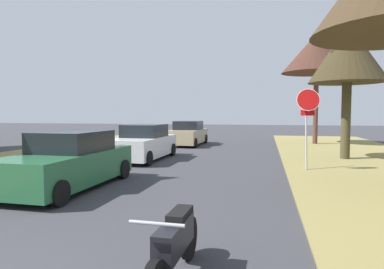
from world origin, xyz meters
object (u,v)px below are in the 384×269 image
object	(u,v)px
parked_sedan_tan	(188,134)
parked_motorcycle	(175,244)
stop_sign_far	(308,111)
street_tree_right_far	(317,53)
parked_sedan_green	(69,162)
parked_sedan_white	(143,143)
street_tree_right_mid_b	(348,55)

from	to	relation	value
parked_sedan_tan	parked_motorcycle	world-z (taller)	parked_sedan_tan
stop_sign_far	parked_motorcycle	size ratio (longest dim) A/B	1.42
street_tree_right_far	parked_sedan_green	world-z (taller)	street_tree_right_far
parked_sedan_white	parked_sedan_green	bearing A→B (deg)	-89.47
parked_sedan_green	parked_motorcycle	distance (m)	6.11
street_tree_right_mid_b	street_tree_right_far	distance (m)	7.62
street_tree_right_far	parked_motorcycle	xyz separation A→B (m)	(-4.28, -19.62, -5.56)
stop_sign_far	parked_sedan_white	size ratio (longest dim) A/B	0.66
stop_sign_far	street_tree_right_far	world-z (taller)	street_tree_right_far
stop_sign_far	parked_sedan_tan	xyz separation A→B (m)	(-6.46, 8.64, -1.42)
parked_sedan_tan	street_tree_right_far	bearing A→B (deg)	15.56
street_tree_right_mid_b	parked_sedan_white	xyz separation A→B (m)	(-8.86, -1.90, -3.94)
parked_sedan_green	parked_sedan_white	size ratio (longest dim) A/B	1.00
parked_sedan_green	parked_sedan_white	bearing A→B (deg)	90.53
parked_sedan_tan	parked_motorcycle	size ratio (longest dim) A/B	2.16
street_tree_right_mid_b	parked_sedan_green	bearing A→B (deg)	-138.59
stop_sign_far	parked_sedan_green	size ratio (longest dim) A/B	0.66
parked_sedan_white	parked_sedan_tan	bearing A→B (deg)	87.03
street_tree_right_far	street_tree_right_mid_b	bearing A→B (deg)	-88.01
street_tree_right_far	parked_sedan_tan	xyz separation A→B (m)	(-8.23, -2.29, -5.32)
parked_sedan_green	parked_motorcycle	world-z (taller)	parked_sedan_green
stop_sign_far	street_tree_right_mid_b	distance (m)	4.73
parked_sedan_green	street_tree_right_far	bearing A→B (deg)	60.74
street_tree_right_far	stop_sign_far	bearing A→B (deg)	-99.19
parked_motorcycle	stop_sign_far	bearing A→B (deg)	73.87
parked_sedan_tan	parked_motorcycle	xyz separation A→B (m)	(3.95, -17.33, -0.24)
parked_sedan_green	parked_sedan_white	distance (m)	5.86
parked_sedan_green	parked_sedan_tan	bearing A→B (deg)	88.61
stop_sign_far	street_tree_right_mid_b	size ratio (longest dim) A/B	0.49
stop_sign_far	parked_motorcycle	world-z (taller)	stop_sign_far
street_tree_right_far	parked_sedan_tan	distance (m)	10.06
parked_sedan_white	parked_sedan_tan	xyz separation A→B (m)	(0.37, 7.10, 0.00)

